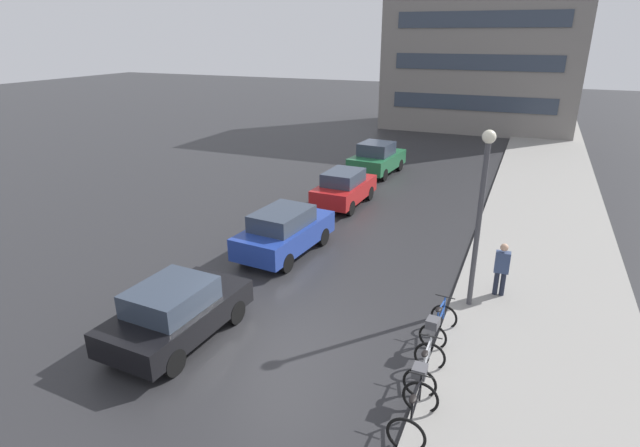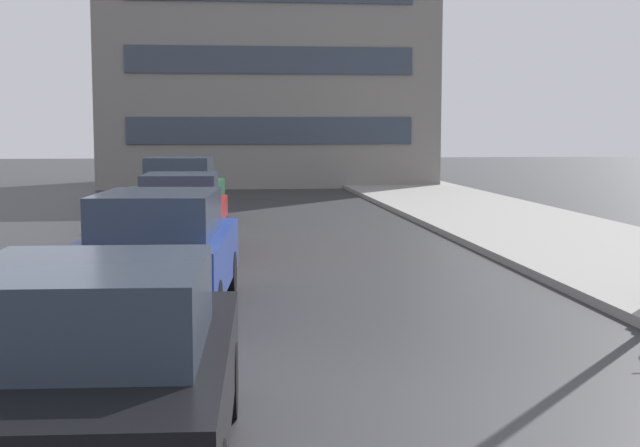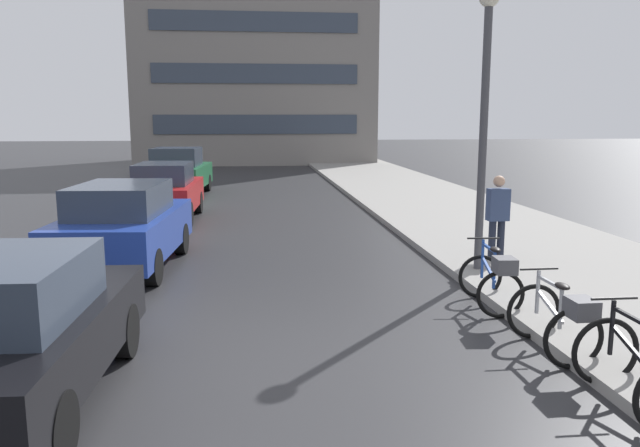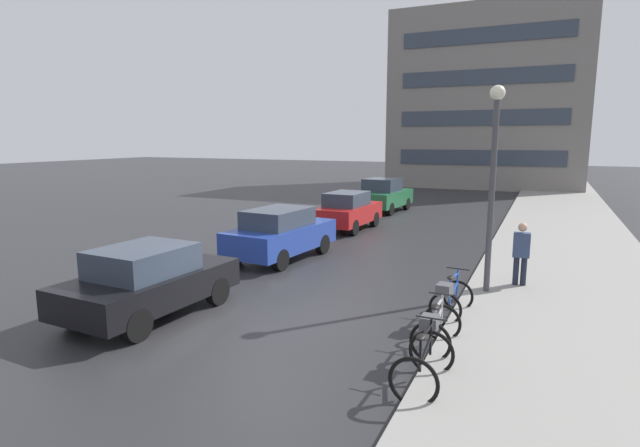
{
  "view_description": "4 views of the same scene",
  "coord_description": "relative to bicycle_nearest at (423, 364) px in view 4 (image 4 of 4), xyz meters",
  "views": [
    {
      "loc": [
        5.07,
        -9.33,
        7.19
      ],
      "look_at": [
        -0.5,
        3.67,
        1.78
      ],
      "focal_mm": 28.0,
      "sensor_mm": 36.0,
      "label": 1
    },
    {
      "loc": [
        -1.51,
        -7.12,
        2.44
      ],
      "look_at": [
        -0.31,
        3.49,
        1.31
      ],
      "focal_mm": 50.0,
      "sensor_mm": 36.0,
      "label": 2
    },
    {
      "loc": [
        0.0,
        -7.02,
        2.84
      ],
      "look_at": [
        1.21,
        3.33,
        1.05
      ],
      "focal_mm": 35.0,
      "sensor_mm": 36.0,
      "label": 3
    },
    {
      "loc": [
        5.25,
        -8.78,
        3.79
      ],
      "look_at": [
        -0.37,
        3.54,
        1.47
      ],
      "focal_mm": 28.0,
      "sensor_mm": 36.0,
      "label": 4
    }
  ],
  "objects": [
    {
      "name": "ground_plane",
      "position": [
        -3.73,
        1.68,
        -0.41
      ],
      "size": [
        140.0,
        140.0,
        0.0
      ],
      "primitive_type": "plane",
      "color": "#28282B"
    },
    {
      "name": "sidewalk_kerb",
      "position": [
        2.27,
        11.68,
        -0.34
      ],
      "size": [
        4.8,
        60.0,
        0.14
      ],
      "primitive_type": "cube",
      "color": "gray",
      "rests_on": "ground"
    },
    {
      "name": "bicycle_nearest",
      "position": [
        0.0,
        0.0,
        0.0
      ],
      "size": [
        0.77,
        1.17,
        1.0
      ],
      "color": "black",
      "rests_on": "ground"
    },
    {
      "name": "bicycle_second",
      "position": [
        -0.1,
        1.35,
        0.07
      ],
      "size": [
        0.73,
        1.33,
        0.96
      ],
      "color": "black",
      "rests_on": "ground"
    },
    {
      "name": "bicycle_third",
      "position": [
        -0.17,
        3.18,
        0.08
      ],
      "size": [
        0.79,
        1.37,
        0.99
      ],
      "color": "black",
      "rests_on": "ground"
    },
    {
      "name": "car_black",
      "position": [
        -6.14,
        0.78,
        0.37
      ],
      "size": [
        2.1,
        3.94,
        1.53
      ],
      "color": "black",
      "rests_on": "ground"
    },
    {
      "name": "car_blue",
      "position": [
        -6.05,
        6.47,
        0.42
      ],
      "size": [
        2.15,
        4.17,
        1.62
      ],
      "color": "navy",
      "rests_on": "ground"
    },
    {
      "name": "car_red",
      "position": [
        -6.0,
        12.18,
        0.39
      ],
      "size": [
        1.85,
        3.79,
        1.59
      ],
      "color": "#AD1919",
      "rests_on": "ground"
    },
    {
      "name": "car_green",
      "position": [
        -6.25,
        17.88,
        0.43
      ],
      "size": [
        2.3,
        3.96,
        1.73
      ],
      "color": "#1E6038",
      "rests_on": "ground"
    },
    {
      "name": "pedestrian",
      "position": [
        1.05,
        6.04,
        0.56
      ],
      "size": [
        0.41,
        0.26,
        1.73
      ],
      "color": "#1E2333",
      "rests_on": "ground"
    },
    {
      "name": "streetlamp",
      "position": [
        0.36,
        5.17,
        2.69
      ],
      "size": [
        0.34,
        0.34,
        4.99
      ],
      "color": "#424247",
      "rests_on": "ground"
    },
    {
      "name": "building_facade_main",
      "position": [
        -3.13,
        34.76,
        6.26
      ],
      "size": [
        14.22,
        7.36,
        13.35
      ],
      "color": "gray",
      "rests_on": "ground"
    }
  ]
}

